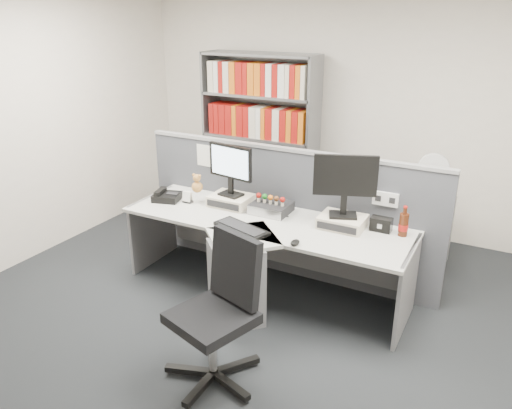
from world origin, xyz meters
The scene contains 21 objects.
ground centered at (0.00, 0.00, 0.00)m, with size 5.50×5.50×0.00m, color #272A2E.
room_shell centered at (0.00, 0.00, 1.79)m, with size 5.04×5.54×2.72m.
partition centered at (0.00, 1.25, 0.65)m, with size 3.00×0.08×1.27m.
desk centered at (0.00, 0.60, 0.46)m, with size 2.60×1.20×0.72m.
monitor_riser_left centered at (-0.44, 0.98, 0.77)m, with size 0.38×0.31×0.10m.
monitor_riser_right centered at (0.66, 0.98, 0.77)m, with size 0.38×0.31×0.10m.
monitor_left centered at (-0.44, 0.98, 1.11)m, with size 0.48×0.19×0.49m.
monitor_right centered at (0.66, 0.98, 1.14)m, with size 0.50×0.24×0.54m.
desktop_pc centered at (-0.03, 1.00, 0.76)m, with size 0.34×0.30×0.09m.
figurines centered at (-0.03, 0.98, 0.86)m, with size 0.29×0.05×0.09m.
keyboard centered at (-0.07, 0.52, 0.74)m, with size 0.54×0.33×0.03m.
mouse centered at (0.44, 0.47, 0.74)m, with size 0.07×0.10×0.04m, color black.
desk_phone centered at (-1.07, 0.80, 0.76)m, with size 0.30×0.28×0.11m.
desk_calendar centered at (-0.85, 0.85, 0.77)m, with size 0.09×0.07×0.11m.
plush_toy centered at (-0.77, 0.90, 0.90)m, with size 0.11×0.11×0.18m.
speaker centered at (0.97, 1.06, 0.78)m, with size 0.18×0.10×0.12m, color black.
cola_bottle centered at (1.15, 1.05, 0.82)m, with size 0.08×0.08×0.26m.
shelving_unit centered at (-0.90, 2.44, 0.98)m, with size 1.41×0.40×2.00m.
filing_cabinet centered at (1.20, 1.99, 0.35)m, with size 0.45×0.61×0.70m.
desk_fan centered at (1.20, 1.99, 1.01)m, with size 0.29×0.17×0.49m.
office_chair centered at (0.25, -0.35, 0.56)m, with size 0.69×0.69×1.04m.
Camera 1 is at (1.84, -2.81, 2.44)m, focal length 35.02 mm.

